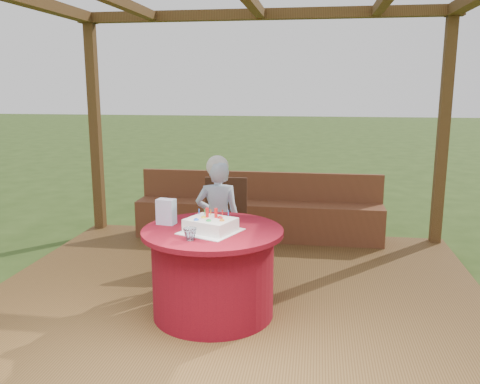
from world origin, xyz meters
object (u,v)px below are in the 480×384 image
drinking_glass (190,234)px  elderly_woman (218,217)px  birthday_cake (211,225)px  gift_bag (166,212)px  chair (225,216)px  table (213,271)px  bench (258,217)px

drinking_glass → elderly_woman: bearing=90.7°
birthday_cake → drinking_glass: 0.26m
gift_bag → drinking_glass: size_ratio=2.12×
elderly_woman → drinking_glass: bearing=-89.3°
chair → table: bearing=-83.9°
elderly_woman → gift_bag: elderly_woman is taller
table → elderly_woman: (-0.12, 0.80, 0.25)m
chair → gift_bag: bearing=-103.2°
bench → table: size_ratio=2.65×
bench → drinking_glass: size_ratio=30.31×
bench → birthday_cake: 2.33m
bench → drinking_glass: 2.57m
drinking_glass → birthday_cake: bearing=66.1°
table → drinking_glass: 0.52m
birthday_cake → chair: bearing=95.8°
elderly_woman → chair: bearing=92.2°
elderly_woman → gift_bag: 0.80m
drinking_glass → chair: bearing=91.1°
chair → elderly_woman: size_ratio=0.74×
chair → gift_bag: size_ratio=4.26×
chair → gift_bag: (-0.27, -1.16, 0.33)m
table → chair: 1.26m
elderly_woman → gift_bag: size_ratio=5.74×
chair → elderly_woman: 0.46m
elderly_woman → gift_bag: (-0.29, -0.71, 0.21)m
table → drinking_glass: (-0.10, -0.32, 0.40)m
bench → table: (-0.11, -2.19, 0.10)m
table → birthday_cake: size_ratio=2.16×
table → drinking_glass: bearing=-108.1°
table → gift_bag: bearing=167.5°
bench → birthday_cake: bearing=-92.7°
elderly_woman → birthday_cake: elderly_woman is taller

